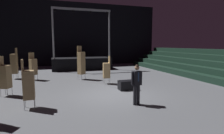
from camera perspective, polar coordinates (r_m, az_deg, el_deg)
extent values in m
cube|color=#515459|center=(9.86, -0.23, -8.82)|extent=(22.00, 30.00, 0.10)
cube|color=black|center=(24.25, -11.23, 10.08)|extent=(22.00, 0.30, 8.00)
cube|color=black|center=(14.73, 28.02, -3.26)|extent=(0.75, 24.00, 0.45)
cube|color=black|center=(15.21, 30.09, -1.37)|extent=(0.75, 24.00, 0.45)
cube|color=black|center=(19.95, -9.51, 1.09)|extent=(6.15, 2.58, 1.24)
cylinder|color=#9EA0A8|center=(18.63, -17.98, 9.86)|extent=(0.16, 0.16, 4.87)
cylinder|color=#9EA0A8|center=(19.48, -0.86, 10.05)|extent=(0.16, 0.16, 4.87)
cube|color=#9EA0A8|center=(19.14, -9.38, 17.37)|extent=(5.85, 0.20, 0.20)
cylinder|color=black|center=(18.88, -17.45, 16.61)|extent=(0.18, 0.18, 0.22)
cylinder|color=black|center=(18.99, -12.04, 16.72)|extent=(0.18, 0.18, 0.22)
cylinder|color=black|center=(19.25, -6.73, 16.69)|extent=(0.18, 0.18, 0.22)
cylinder|color=black|center=(19.65, -1.60, 16.53)|extent=(0.18, 0.18, 0.22)
cylinder|color=black|center=(8.23, 8.19, -8.55)|extent=(0.15, 0.15, 0.88)
cylinder|color=black|center=(8.13, 7.17, -8.74)|extent=(0.15, 0.15, 0.88)
cube|color=silver|center=(7.96, 8.04, -3.53)|extent=(0.20, 0.13, 0.62)
cube|color=black|center=(8.01, 7.77, -3.46)|extent=(0.44, 0.31, 0.62)
cube|color=navy|center=(7.91, 8.29, -3.06)|extent=(0.06, 0.02, 0.40)
cylinder|color=black|center=(8.15, 9.10, -3.22)|extent=(0.11, 0.11, 0.57)
cylinder|color=black|center=(7.87, 6.41, -3.54)|extent=(0.11, 0.11, 0.57)
sphere|color=#936B4C|center=(7.94, 7.83, -0.24)|extent=(0.21, 0.21, 0.21)
sphere|color=black|center=(7.93, 7.84, 0.17)|extent=(0.17, 0.17, 0.17)
cylinder|color=#B2B5BA|center=(15.97, -28.94, -2.67)|extent=(0.02, 0.02, 0.40)
cylinder|color=#B2B5BA|center=(16.32, -28.56, -2.45)|extent=(0.02, 0.02, 0.40)
cylinder|color=#B2B5BA|center=(15.86, -27.63, -2.65)|extent=(0.02, 0.02, 0.40)
cylinder|color=#B2B5BA|center=(16.22, -27.27, -2.43)|extent=(0.02, 0.02, 0.40)
cube|color=#A38456|center=(16.06, -28.15, -1.70)|extent=(0.48, 0.48, 0.08)
cube|color=#A38456|center=(16.04, -28.17, -1.40)|extent=(0.48, 0.48, 0.08)
cube|color=#A38456|center=(16.03, -28.18, -1.10)|extent=(0.48, 0.48, 0.08)
cube|color=#A38456|center=(16.02, -28.20, -0.80)|extent=(0.48, 0.48, 0.08)
cube|color=#A38456|center=(16.01, -28.22, -0.49)|extent=(0.48, 0.48, 0.08)
cube|color=#A38456|center=(16.00, -28.24, -0.19)|extent=(0.48, 0.48, 0.08)
cube|color=#A38456|center=(15.99, -28.25, 0.11)|extent=(0.48, 0.48, 0.08)
cube|color=#A38456|center=(15.99, -28.27, 0.41)|extent=(0.48, 0.48, 0.08)
cube|color=#A38456|center=(15.98, -28.29, 0.72)|extent=(0.48, 0.48, 0.08)
cube|color=#A38456|center=(15.97, -28.31, 1.02)|extent=(0.48, 0.48, 0.08)
cube|color=#A38456|center=(15.96, -28.32, 1.32)|extent=(0.48, 0.48, 0.08)
cube|color=#A38456|center=(15.96, -28.34, 1.63)|extent=(0.48, 0.48, 0.08)
cube|color=#A38456|center=(15.95, -28.36, 1.93)|extent=(0.48, 0.48, 0.08)
cube|color=#A38456|center=(15.94, -28.38, 2.23)|extent=(0.48, 0.48, 0.08)
cube|color=#A38456|center=(15.94, -28.39, 2.54)|extent=(0.48, 0.48, 0.08)
cube|color=#A38456|center=(15.93, -28.41, 2.84)|extent=(0.48, 0.48, 0.08)
cube|color=#A38456|center=(15.93, -28.43, 3.15)|extent=(0.48, 0.48, 0.08)
cube|color=#A38456|center=(15.92, -28.45, 3.45)|extent=(0.48, 0.48, 0.08)
cube|color=#A38456|center=(15.86, -27.83, 4.46)|extent=(0.09, 0.41, 0.46)
cylinder|color=#B2B5BA|center=(12.20, -2.45, -4.54)|extent=(0.02, 0.02, 0.40)
cylinder|color=#B2B5BA|center=(12.57, -2.74, -4.20)|extent=(0.02, 0.02, 0.40)
cylinder|color=#B2B5BA|center=(12.27, -0.69, -4.47)|extent=(0.02, 0.02, 0.40)
cylinder|color=#B2B5BA|center=(12.63, -1.04, -4.13)|extent=(0.02, 0.02, 0.40)
cube|color=#A38456|center=(12.37, -1.73, -3.23)|extent=(0.48, 0.48, 0.08)
cube|color=#A38456|center=(12.35, -1.74, -2.84)|extent=(0.48, 0.48, 0.08)
cube|color=#A38456|center=(12.34, -1.74, -2.45)|extent=(0.48, 0.48, 0.08)
cube|color=#A38456|center=(12.33, -1.74, -2.06)|extent=(0.48, 0.48, 0.08)
cube|color=#A38456|center=(12.31, -1.74, -1.67)|extent=(0.48, 0.48, 0.08)
cube|color=#A38456|center=(12.30, -1.74, -1.28)|extent=(0.48, 0.48, 0.08)
cube|color=#A38456|center=(12.29, -1.74, -0.89)|extent=(0.48, 0.48, 0.08)
cube|color=#A38456|center=(12.28, -1.74, -0.50)|extent=(0.48, 0.48, 0.08)
cube|color=#A38456|center=(12.27, -1.75, -0.10)|extent=(0.48, 0.48, 0.08)
cube|color=#A38456|center=(12.26, -1.75, 0.29)|extent=(0.48, 0.48, 0.08)
cube|color=#A38456|center=(12.25, -1.75, 0.69)|extent=(0.48, 0.48, 0.08)
cube|color=#A38456|center=(12.24, -1.75, 1.08)|extent=(0.48, 0.48, 0.08)
cube|color=#A38456|center=(12.25, -0.86, 2.37)|extent=(0.09, 0.41, 0.46)
cylinder|color=#B2B5BA|center=(8.62, -22.99, -10.00)|extent=(0.02, 0.02, 0.40)
cylinder|color=#B2B5BA|center=(8.25, -23.13, -10.75)|extent=(0.02, 0.02, 0.40)
cylinder|color=#B2B5BA|center=(8.65, -25.54, -10.07)|extent=(0.02, 0.02, 0.40)
cylinder|color=#B2B5BA|center=(8.29, -25.80, -10.82)|extent=(0.02, 0.02, 0.40)
cube|color=#A38456|center=(8.38, -24.45, -8.82)|extent=(0.45, 0.45, 0.08)
cube|color=#A38456|center=(8.36, -24.48, -8.26)|extent=(0.45, 0.45, 0.08)
cube|color=#A38456|center=(8.34, -24.51, -7.69)|extent=(0.45, 0.45, 0.08)
cube|color=#A38456|center=(8.32, -24.54, -7.13)|extent=(0.45, 0.45, 0.08)
cube|color=#A38456|center=(8.30, -24.57, -6.56)|extent=(0.45, 0.45, 0.08)
cube|color=#A38456|center=(8.28, -24.60, -5.98)|extent=(0.45, 0.45, 0.08)
cube|color=#A38456|center=(8.26, -24.63, -5.41)|extent=(0.45, 0.45, 0.08)
cube|color=#A38456|center=(8.25, -24.66, -4.83)|extent=(0.45, 0.45, 0.08)
cube|color=#A38456|center=(8.23, -24.69, -4.25)|extent=(0.45, 0.45, 0.08)
cube|color=#A38456|center=(8.22, -24.72, -3.67)|extent=(0.45, 0.45, 0.08)
cube|color=#A38456|center=(8.20, -24.75, -3.09)|extent=(0.45, 0.45, 0.08)
cube|color=#A38456|center=(8.19, -24.78, -2.50)|extent=(0.45, 0.45, 0.08)
cube|color=#A38456|center=(8.18, -24.81, -1.91)|extent=(0.45, 0.45, 0.08)
cube|color=#A38456|center=(8.16, -24.84, -1.32)|extent=(0.45, 0.45, 0.08)
cube|color=#A38456|center=(8.15, -26.30, 0.52)|extent=(0.06, 0.41, 0.46)
cylinder|color=#B2B5BA|center=(11.05, -28.81, -6.62)|extent=(0.02, 0.02, 0.40)
cylinder|color=#B2B5BA|center=(10.75, -29.95, -7.06)|extent=(0.02, 0.02, 0.40)
cylinder|color=#B2B5BA|center=(11.27, -30.43, -6.48)|extent=(0.02, 0.02, 0.40)
cylinder|color=#B2B5BA|center=(10.97, -31.58, -6.89)|extent=(0.02, 0.02, 0.40)
cube|color=#A38456|center=(10.96, -30.27, -5.53)|extent=(0.58, 0.58, 0.08)
cube|color=#A38456|center=(10.94, -30.30, -5.09)|extent=(0.58, 0.58, 0.08)
cube|color=#A38456|center=(10.92, -30.32, -4.65)|extent=(0.58, 0.58, 0.08)
cube|color=#A38456|center=(10.91, -30.35, -4.22)|extent=(0.58, 0.58, 0.08)
cube|color=#A38456|center=(10.89, -30.38, -3.78)|extent=(0.58, 0.58, 0.08)
cube|color=#A38456|center=(10.88, -30.41, -3.34)|extent=(0.58, 0.58, 0.08)
cube|color=#A38456|center=(10.87, -30.43, -2.90)|extent=(0.58, 0.58, 0.08)
cube|color=#A38456|center=(10.85, -30.46, -2.45)|extent=(0.58, 0.58, 0.08)
cube|color=#A38456|center=(10.84, -30.49, -2.01)|extent=(0.58, 0.58, 0.08)
cube|color=#A38456|center=(10.83, -30.52, -1.57)|extent=(0.58, 0.58, 0.08)
cube|color=#A38456|center=(10.82, -30.55, -1.12)|extent=(0.58, 0.58, 0.08)
cube|color=#A38456|center=(10.81, -30.57, -0.67)|extent=(0.58, 0.58, 0.08)
cube|color=#A38456|center=(10.80, -30.60, -0.23)|extent=(0.58, 0.58, 0.08)
cube|color=#A38456|center=(10.79, -30.63, 0.22)|extent=(0.58, 0.58, 0.08)
cube|color=#A38456|center=(10.88, -31.55, 1.66)|extent=(0.20, 0.39, 0.46)
cylinder|color=#B2B5BA|center=(14.82, -22.31, -3.00)|extent=(0.02, 0.02, 0.40)
cylinder|color=#B2B5BA|center=(14.65, -23.63, -3.18)|extent=(0.02, 0.02, 0.40)
cylinder|color=#B2B5BA|center=(15.15, -22.99, -2.83)|extent=(0.02, 0.02, 0.40)
cylinder|color=#B2B5BA|center=(14.98, -24.28, -2.99)|extent=(0.02, 0.02, 0.40)
cube|color=#A38456|center=(14.86, -23.35, -2.08)|extent=(0.61, 0.61, 0.08)
cube|color=#A38456|center=(14.85, -23.36, -1.75)|extent=(0.61, 0.61, 0.08)
cube|color=#A38456|center=(14.84, -23.38, -1.43)|extent=(0.61, 0.61, 0.08)
cube|color=#A38456|center=(14.83, -23.39, -1.10)|extent=(0.61, 0.61, 0.08)
cube|color=#A38456|center=(14.81, -23.41, -0.78)|extent=(0.61, 0.61, 0.08)
cube|color=#A38456|center=(14.80, -23.42, -0.45)|extent=(0.61, 0.61, 0.08)
cube|color=#A38456|center=(14.79, -23.44, -0.13)|extent=(0.61, 0.61, 0.08)
cube|color=#A38456|center=(14.78, -23.46, 0.20)|extent=(0.61, 0.61, 0.08)
cube|color=#A38456|center=(14.78, -23.47, 0.53)|extent=(0.61, 0.61, 0.08)
cube|color=#A38456|center=(14.77, -23.49, 0.86)|extent=(0.61, 0.61, 0.08)
cube|color=#A38456|center=(14.76, -23.50, 1.18)|extent=(0.61, 0.61, 0.08)
cube|color=#A38456|center=(14.75, -23.52, 1.51)|extent=(0.61, 0.61, 0.08)
cube|color=#A38456|center=(14.74, -23.54, 1.84)|extent=(0.61, 0.61, 0.08)
cube|color=#A38456|center=(14.74, -23.55, 2.17)|extent=(0.61, 0.61, 0.08)
cube|color=#A38456|center=(14.90, -23.94, 3.25)|extent=(0.37, 0.26, 0.46)
cylinder|color=#B2B5BA|center=(14.12, -8.42, -3.02)|extent=(0.02, 0.02, 0.40)
cylinder|color=#B2B5BA|center=(13.88, -9.61, -3.22)|extent=(0.02, 0.02, 0.40)
cylinder|color=#B2B5BA|center=(14.41, -9.42, -2.84)|extent=(0.02, 0.02, 0.40)
cylinder|color=#B2B5BA|center=(14.17, -10.60, -3.03)|extent=(0.02, 0.02, 0.40)
cube|color=#A38456|center=(14.10, -9.53, -2.06)|extent=(0.61, 0.61, 0.08)
cube|color=#A38456|center=(14.09, -9.54, -1.72)|extent=(0.61, 0.61, 0.08)
cube|color=#A38456|center=(14.08, -9.55, -1.37)|extent=(0.61, 0.61, 0.08)
cube|color=#A38456|center=(14.07, -9.55, -1.03)|extent=(0.61, 0.61, 0.08)
cube|color=#A38456|center=(14.06, -9.56, -0.69)|extent=(0.61, 0.61, 0.08)
cube|color=#A38456|center=(14.04, -9.57, -0.34)|extent=(0.61, 0.61, 0.08)
cube|color=#A38456|center=(14.03, -9.57, 0.00)|extent=(0.61, 0.61, 0.08)
cube|color=#A38456|center=(14.02, -9.58, 0.34)|extent=(0.61, 0.61, 0.08)
cube|color=#A38456|center=(14.01, -9.59, 0.69)|extent=(0.61, 0.61, 0.08)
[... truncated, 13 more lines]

